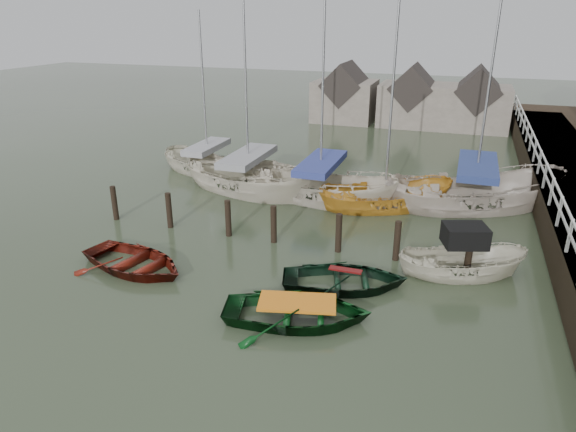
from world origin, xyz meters
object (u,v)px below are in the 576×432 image
at_px(rowboat_dkgreen, 345,287).
at_px(sailboat_e, 208,172).
at_px(motorboat, 460,272).
at_px(rowboat_green, 297,321).
at_px(sailboat_d, 472,205).
at_px(sailboat_a, 249,189).
at_px(sailboat_c, 384,207).
at_px(rowboat_red, 135,269).
at_px(sailboat_b, 320,198).

distance_m(rowboat_dkgreen, sailboat_e, 13.33).
bearing_deg(motorboat, rowboat_green, 117.37).
distance_m(rowboat_dkgreen, sailboat_d, 9.40).
xyz_separation_m(rowboat_green, sailboat_e, (-8.67, 11.61, 0.06)).
height_order(sailboat_a, sailboat_c, sailboat_a).
bearing_deg(sailboat_c, sailboat_a, 64.52).
relative_size(rowboat_red, rowboat_green, 0.98).
bearing_deg(sailboat_e, rowboat_dkgreen, -114.98).
bearing_deg(rowboat_green, sailboat_b, -1.65).
xyz_separation_m(rowboat_green, sailboat_d, (4.40, 10.92, 0.06)).
bearing_deg(rowboat_red, rowboat_dkgreen, -67.32).
height_order(rowboat_green, sailboat_a, sailboat_a).
xyz_separation_m(rowboat_red, motorboat, (10.04, 3.04, 0.11)).
xyz_separation_m(rowboat_dkgreen, sailboat_a, (-6.34, 7.42, 0.06)).
height_order(rowboat_red, sailboat_a, sailboat_a).
xyz_separation_m(sailboat_a, sailboat_e, (-3.13, 1.96, 0.00)).
height_order(rowboat_dkgreen, sailboat_e, sailboat_e).
relative_size(rowboat_dkgreen, sailboat_a, 0.32).
xyz_separation_m(rowboat_green, sailboat_b, (-2.07, 9.66, 0.06)).
distance_m(motorboat, sailboat_e, 14.78).
distance_m(sailboat_d, sailboat_e, 13.10).
bearing_deg(sailboat_e, rowboat_red, -145.65).
relative_size(sailboat_c, sailboat_e, 1.05).
relative_size(rowboat_red, sailboat_c, 0.41).
bearing_deg(sailboat_c, sailboat_b, 63.31).
height_order(sailboat_b, sailboat_c, sailboat_b).
xyz_separation_m(sailboat_b, sailboat_e, (-6.60, 1.96, 0.00)).
bearing_deg(rowboat_green, motorboat, -58.19).
bearing_deg(rowboat_green, rowboat_dkgreen, -33.48).
bearing_deg(sailboat_a, rowboat_red, -165.55).
xyz_separation_m(rowboat_red, sailboat_c, (6.76, 8.41, 0.01)).
xyz_separation_m(rowboat_red, sailboat_e, (-2.73, 10.47, 0.06)).
bearing_deg(sailboat_b, rowboat_red, 167.73).
bearing_deg(rowboat_green, sailboat_e, 22.99).
bearing_deg(sailboat_a, sailboat_d, -65.59).
bearing_deg(motorboat, sailboat_a, 42.19).
bearing_deg(rowboat_green, sailboat_c, -18.64).
relative_size(rowboat_green, sailboat_a, 0.34).
bearing_deg(rowboat_red, sailboat_e, 28.10).
height_order(rowboat_red, sailboat_b, sailboat_b).
bearing_deg(motorboat, rowboat_red, 88.61).
bearing_deg(sailboat_d, sailboat_c, 87.21).
distance_m(rowboat_red, sailboat_a, 8.52).
bearing_deg(sailboat_b, motorboat, -119.44).
bearing_deg(rowboat_dkgreen, rowboat_green, 143.57).
relative_size(rowboat_dkgreen, sailboat_b, 0.33).
xyz_separation_m(rowboat_red, sailboat_a, (0.40, 8.51, 0.06)).
relative_size(rowboat_green, sailboat_e, 0.44).
bearing_deg(sailboat_e, sailboat_c, -82.52).
bearing_deg(sailboat_d, sailboat_a, 73.65).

